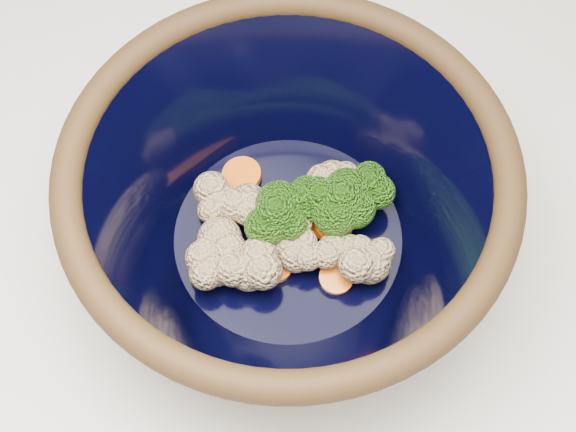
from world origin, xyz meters
TOP-DOWN VIEW (x-y plane):
  - mixing_bowl at (-0.06, 0.07)m, footprint 0.33×0.33m
  - vegetable_pile at (-0.05, 0.08)m, footprint 0.15×0.14m

SIDE VIEW (x-z plane):
  - vegetable_pile at x=-0.05m, z-range 0.93..0.98m
  - mixing_bowl at x=-0.06m, z-range 0.91..1.04m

